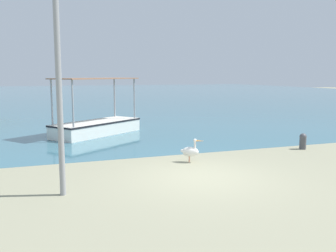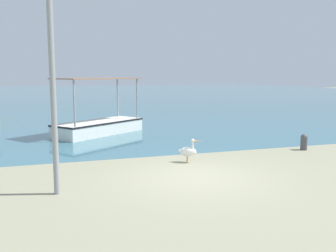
{
  "view_description": "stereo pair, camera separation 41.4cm",
  "coord_description": "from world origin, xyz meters",
  "px_view_note": "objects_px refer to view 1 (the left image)",
  "views": [
    {
      "loc": [
        -4.32,
        -9.38,
        2.88
      ],
      "look_at": [
        0.59,
        4.4,
        0.87
      ],
      "focal_mm": 40.0,
      "sensor_mm": 36.0,
      "label": 1
    },
    {
      "loc": [
        -3.93,
        -9.51,
        2.88
      ],
      "look_at": [
        0.59,
        4.4,
        0.87
      ],
      "focal_mm": 40.0,
      "sensor_mm": 36.0,
      "label": 2
    }
  ],
  "objects_px": {
    "pelican": "(190,151)",
    "lamp_post": "(57,39)",
    "mooring_bollard": "(303,141)",
    "fishing_boat_far_left": "(97,124)"
  },
  "relations": [
    {
      "from": "pelican",
      "to": "lamp_post",
      "type": "distance_m",
      "value": 5.76
    },
    {
      "from": "pelican",
      "to": "mooring_bollard",
      "type": "relative_size",
      "value": 1.29
    },
    {
      "from": "lamp_post",
      "to": "pelican",
      "type": "bearing_deg",
      "value": 26.4
    },
    {
      "from": "fishing_boat_far_left",
      "to": "mooring_bollard",
      "type": "relative_size",
      "value": 7.6
    },
    {
      "from": "mooring_bollard",
      "to": "fishing_boat_far_left",
      "type": "bearing_deg",
      "value": 138.02
    },
    {
      "from": "pelican",
      "to": "mooring_bollard",
      "type": "distance_m",
      "value": 5.03
    },
    {
      "from": "fishing_boat_far_left",
      "to": "pelican",
      "type": "relative_size",
      "value": 5.91
    },
    {
      "from": "fishing_boat_far_left",
      "to": "pelican",
      "type": "bearing_deg",
      "value": -73.72
    },
    {
      "from": "pelican",
      "to": "fishing_boat_far_left",
      "type": "bearing_deg",
      "value": 106.28
    },
    {
      "from": "pelican",
      "to": "mooring_bollard",
      "type": "bearing_deg",
      "value": 6.43
    }
  ]
}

